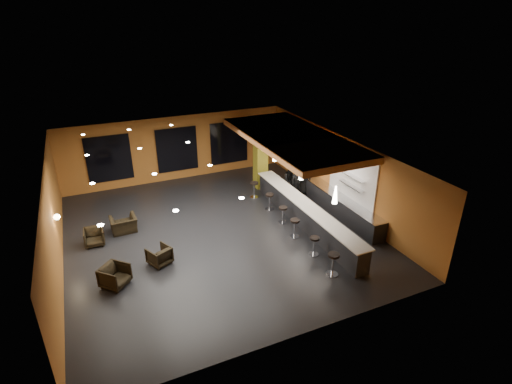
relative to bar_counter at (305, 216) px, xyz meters
name	(u,v)px	position (x,y,z in m)	size (l,w,h in m)	color
floor	(218,233)	(-3.65, 1.00, -0.55)	(12.00, 13.00, 0.10)	black
ceiling	(214,153)	(-3.65, 1.00, 3.05)	(12.00, 13.00, 0.10)	black
wall_back	(177,148)	(-3.65, 7.55, 1.25)	(12.00, 0.10, 3.50)	#A56125
wall_front	(296,290)	(-3.65, -5.55, 1.25)	(12.00, 0.10, 3.50)	#A56125
wall_left	(52,225)	(-9.70, 1.00, 1.25)	(0.10, 13.00, 3.50)	#A56125
wall_right	(340,172)	(2.40, 1.00, 1.25)	(0.10, 13.00, 3.50)	#A56125
wood_soffit	(292,138)	(0.35, 2.00, 2.86)	(3.60, 8.00, 0.28)	#AD6732
window_left	(109,159)	(-7.15, 7.44, 1.20)	(2.20, 0.06, 2.40)	black
window_center	(177,150)	(-3.65, 7.44, 1.20)	(2.20, 0.06, 2.40)	black
window_right	(229,143)	(-0.65, 7.44, 1.20)	(2.20, 0.06, 2.40)	black
tile_backsplash	(352,175)	(2.31, 0.00, 1.50)	(0.06, 3.20, 2.40)	white
bar_counter	(305,216)	(0.00, 0.00, 0.00)	(0.60, 8.00, 1.00)	black
bar_top	(306,205)	(0.00, 0.00, 0.52)	(0.78, 8.10, 0.05)	beige
prep_counter	(337,204)	(2.00, 0.50, -0.07)	(0.70, 6.00, 0.86)	black
prep_top	(338,195)	(2.00, 0.50, 0.39)	(0.72, 6.00, 0.03)	silver
wall_shelf_lower	(352,186)	(2.17, -0.20, 1.10)	(0.30, 1.50, 0.03)	silver
wall_shelf_upper	(353,176)	(2.17, -0.20, 1.55)	(0.30, 1.50, 0.03)	silver
column	(261,156)	(0.00, 4.60, 1.25)	(0.60, 0.60, 3.50)	olive
wall_sconce	(57,217)	(-9.53, 1.50, 1.30)	(0.22, 0.22, 0.22)	#FFE5B2
pendant_0	(335,195)	(0.00, -2.00, 1.85)	(0.20, 0.20, 0.70)	white
pendant_1	(301,172)	(0.00, 0.50, 1.85)	(0.20, 0.20, 0.70)	white
pendant_2	(275,154)	(0.00, 3.00, 1.85)	(0.20, 0.20, 0.70)	white
staff_a	(296,184)	(0.95, 2.50, 0.34)	(0.61, 0.40, 1.68)	black
staff_b	(291,181)	(0.88, 2.93, 0.34)	(0.81, 0.63, 1.67)	black
staff_c	(304,179)	(1.60, 2.84, 0.33)	(0.81, 0.53, 1.66)	black
armchair_a	(115,276)	(-7.99, -0.91, -0.12)	(0.82, 0.84, 0.77)	black
armchair_b	(159,255)	(-6.35, -0.25, -0.15)	(0.74, 0.76, 0.69)	black
armchair_c	(94,237)	(-8.44, 2.14, -0.15)	(0.74, 0.77, 0.70)	black
armchair_d	(124,224)	(-7.24, 2.71, -0.16)	(1.05, 0.92, 0.68)	black
bar_stool_0	(333,262)	(-0.91, -3.45, 0.05)	(0.44, 0.44, 0.87)	silver
bar_stool_1	(314,244)	(-0.83, -2.10, -0.01)	(0.39, 0.39, 0.77)	silver
bar_stool_2	(295,226)	(-0.86, -0.63, 0.01)	(0.41, 0.41, 0.80)	silver
bar_stool_3	(283,213)	(-0.75, 0.63, -0.01)	(0.39, 0.39, 0.77)	silver
bar_stool_4	(270,200)	(-0.72, 2.02, 0.01)	(0.41, 0.41, 0.80)	silver
bar_stool_5	(254,188)	(-0.84, 3.52, 0.02)	(0.41, 0.41, 0.82)	silver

